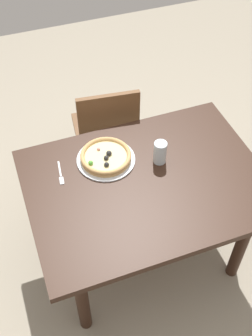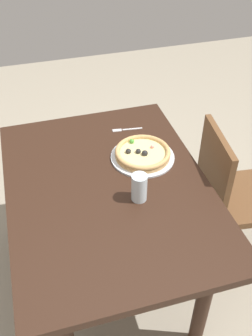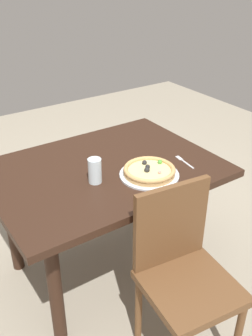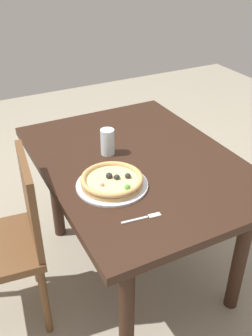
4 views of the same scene
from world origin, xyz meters
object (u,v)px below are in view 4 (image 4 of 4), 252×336
chair_near (9,239)px  pizza (112,180)px  fork (145,218)px  drinking_glass (108,142)px  plate (112,185)px  dining_table (138,176)px

chair_near → pizza: chair_near is taller
fork → drinking_glass: drinking_glass is taller
chair_near → fork: 0.67m
plate → fork: plate is taller
chair_near → drinking_glass: (-0.13, 0.56, 0.31)m
pizza → drinking_glass: (-0.27, 0.10, 0.04)m
pizza → fork: 0.26m
dining_table → drinking_glass: bearing=-136.5°
pizza → dining_table: bearing=125.3°
plate → chair_near: bearing=-107.5°
chair_near → drinking_glass: bearing=-70.4°
pizza → fork: (0.26, 0.02, -0.03)m
plate → drinking_glass: drinking_glass is taller
plate → pizza: pizza is taller
plate → drinking_glass: 0.30m
chair_near → dining_table: bearing=-82.3°
fork → drinking_glass: size_ratio=1.24×
fork → pizza: bearing=101.0°
plate → dining_table: bearing=125.1°
plate → fork: bearing=4.2°
fork → dining_table: bearing=71.2°
chair_near → drinking_glass: size_ratio=6.67×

